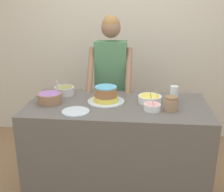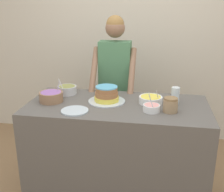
{
  "view_description": "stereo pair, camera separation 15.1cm",
  "coord_description": "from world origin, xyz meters",
  "px_view_note": "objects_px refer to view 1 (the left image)",
  "views": [
    {
      "loc": [
        0.18,
        -1.91,
        1.78
      ],
      "look_at": [
        -0.04,
        0.34,
        1.02
      ],
      "focal_mm": 45.0,
      "sensor_mm": 36.0,
      "label": 1
    },
    {
      "loc": [
        0.33,
        -1.89,
        1.78
      ],
      "look_at": [
        -0.04,
        0.34,
        1.02
      ],
      "focal_mm": 45.0,
      "sensor_mm": 36.0,
      "label": 2
    }
  ],
  "objects_px": {
    "person_baker": "(111,76)",
    "frosting_bowl_olive": "(65,91)",
    "frosting_bowl_yellow": "(150,99)",
    "frosting_bowl_purple": "(50,98)",
    "cake": "(106,95)",
    "ceramic_plate": "(76,112)",
    "stoneware_jar": "(171,104)",
    "drinking_glass": "(174,94)",
    "frosting_bowl_pink": "(152,107)"
  },
  "relations": [
    {
      "from": "frosting_bowl_yellow",
      "to": "frosting_bowl_olive",
      "type": "relative_size",
      "value": 1.13
    },
    {
      "from": "frosting_bowl_olive",
      "to": "stoneware_jar",
      "type": "bearing_deg",
      "value": -17.71
    },
    {
      "from": "ceramic_plate",
      "to": "frosting_bowl_olive",
      "type": "bearing_deg",
      "value": 115.33
    },
    {
      "from": "person_baker",
      "to": "frosting_bowl_olive",
      "type": "height_order",
      "value": "person_baker"
    },
    {
      "from": "frosting_bowl_yellow",
      "to": "frosting_bowl_purple",
      "type": "bearing_deg",
      "value": -173.54
    },
    {
      "from": "cake",
      "to": "frosting_bowl_purple",
      "type": "relative_size",
      "value": 1.56
    },
    {
      "from": "ceramic_plate",
      "to": "stoneware_jar",
      "type": "bearing_deg",
      "value": 8.94
    },
    {
      "from": "person_baker",
      "to": "stoneware_jar",
      "type": "distance_m",
      "value": 0.89
    },
    {
      "from": "frosting_bowl_purple",
      "to": "frosting_bowl_olive",
      "type": "relative_size",
      "value": 1.16
    },
    {
      "from": "frosting_bowl_purple",
      "to": "drinking_glass",
      "type": "distance_m",
      "value": 1.09
    },
    {
      "from": "frosting_bowl_yellow",
      "to": "drinking_glass",
      "type": "relative_size",
      "value": 1.36
    },
    {
      "from": "frosting_bowl_pink",
      "to": "frosting_bowl_olive",
      "type": "relative_size",
      "value": 0.93
    },
    {
      "from": "person_baker",
      "to": "drinking_glass",
      "type": "xyz_separation_m",
      "value": [
        0.61,
        -0.5,
        -0.02
      ]
    },
    {
      "from": "cake",
      "to": "frosting_bowl_olive",
      "type": "relative_size",
      "value": 1.81
    },
    {
      "from": "ceramic_plate",
      "to": "frosting_bowl_pink",
      "type": "bearing_deg",
      "value": 9.51
    },
    {
      "from": "person_baker",
      "to": "frosting_bowl_pink",
      "type": "bearing_deg",
      "value": -59.85
    },
    {
      "from": "frosting_bowl_pink",
      "to": "ceramic_plate",
      "type": "distance_m",
      "value": 0.62
    },
    {
      "from": "drinking_glass",
      "to": "stoneware_jar",
      "type": "relative_size",
      "value": 1.26
    },
    {
      "from": "person_baker",
      "to": "frosting_bowl_pink",
      "type": "xyz_separation_m",
      "value": [
        0.41,
        -0.71,
        -0.06
      ]
    },
    {
      "from": "frosting_bowl_purple",
      "to": "frosting_bowl_yellow",
      "type": "distance_m",
      "value": 0.88
    },
    {
      "from": "cake",
      "to": "ceramic_plate",
      "type": "distance_m",
      "value": 0.35
    },
    {
      "from": "person_baker",
      "to": "cake",
      "type": "distance_m",
      "value": 0.54
    },
    {
      "from": "frosting_bowl_olive",
      "to": "ceramic_plate",
      "type": "distance_m",
      "value": 0.48
    },
    {
      "from": "frosting_bowl_purple",
      "to": "stoneware_jar",
      "type": "bearing_deg",
      "value": -4.24
    },
    {
      "from": "cake",
      "to": "drinking_glass",
      "type": "height_order",
      "value": "drinking_glass"
    },
    {
      "from": "stoneware_jar",
      "to": "ceramic_plate",
      "type": "bearing_deg",
      "value": -171.06
    },
    {
      "from": "frosting_bowl_purple",
      "to": "ceramic_plate",
      "type": "relative_size",
      "value": 0.94
    },
    {
      "from": "ceramic_plate",
      "to": "cake",
      "type": "bearing_deg",
      "value": 51.98
    },
    {
      "from": "frosting_bowl_yellow",
      "to": "drinking_glass",
      "type": "height_order",
      "value": "drinking_glass"
    },
    {
      "from": "frosting_bowl_pink",
      "to": "frosting_bowl_yellow",
      "type": "relative_size",
      "value": 0.82
    },
    {
      "from": "frosting_bowl_pink",
      "to": "stoneware_jar",
      "type": "bearing_deg",
      "value": 6.6
    },
    {
      "from": "person_baker",
      "to": "cake",
      "type": "bearing_deg",
      "value": -88.8
    },
    {
      "from": "frosting_bowl_purple",
      "to": "frosting_bowl_olive",
      "type": "height_order",
      "value": "frosting_bowl_purple"
    },
    {
      "from": "frosting_bowl_olive",
      "to": "frosting_bowl_purple",
      "type": "bearing_deg",
      "value": -106.98
    },
    {
      "from": "drinking_glass",
      "to": "frosting_bowl_olive",
      "type": "bearing_deg",
      "value": 173.57
    },
    {
      "from": "frosting_bowl_olive",
      "to": "stoneware_jar",
      "type": "distance_m",
      "value": 1.02
    },
    {
      "from": "person_baker",
      "to": "stoneware_jar",
      "type": "relative_size",
      "value": 13.84
    },
    {
      "from": "drinking_glass",
      "to": "ceramic_plate",
      "type": "distance_m",
      "value": 0.87
    },
    {
      "from": "frosting_bowl_yellow",
      "to": "ceramic_plate",
      "type": "xyz_separation_m",
      "value": [
        -0.6,
        -0.3,
        -0.03
      ]
    },
    {
      "from": "cake",
      "to": "ceramic_plate",
      "type": "bearing_deg",
      "value": -128.02
    },
    {
      "from": "frosting_bowl_yellow",
      "to": "stoneware_jar",
      "type": "bearing_deg",
      "value": -47.04
    },
    {
      "from": "frosting_bowl_purple",
      "to": "ceramic_plate",
      "type": "xyz_separation_m",
      "value": [
        0.27,
        -0.2,
        -0.04
      ]
    },
    {
      "from": "cake",
      "to": "ceramic_plate",
      "type": "xyz_separation_m",
      "value": [
        -0.21,
        -0.27,
        -0.06
      ]
    },
    {
      "from": "cake",
      "to": "frosting_bowl_purple",
      "type": "height_order",
      "value": "frosting_bowl_purple"
    },
    {
      "from": "frosting_bowl_pink",
      "to": "drinking_glass",
      "type": "relative_size",
      "value": 1.11
    },
    {
      "from": "stoneware_jar",
      "to": "frosting_bowl_pink",
      "type": "bearing_deg",
      "value": -173.4
    },
    {
      "from": "person_baker",
      "to": "frosting_bowl_purple",
      "type": "xyz_separation_m",
      "value": [
        -0.48,
        -0.62,
        -0.05
      ]
    },
    {
      "from": "person_baker",
      "to": "stoneware_jar",
      "type": "bearing_deg",
      "value": -50.95
    },
    {
      "from": "person_baker",
      "to": "frosting_bowl_olive",
      "type": "bearing_deg",
      "value": -136.47
    },
    {
      "from": "person_baker",
      "to": "cake",
      "type": "xyz_separation_m",
      "value": [
        0.01,
        -0.54,
        -0.04
      ]
    }
  ]
}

